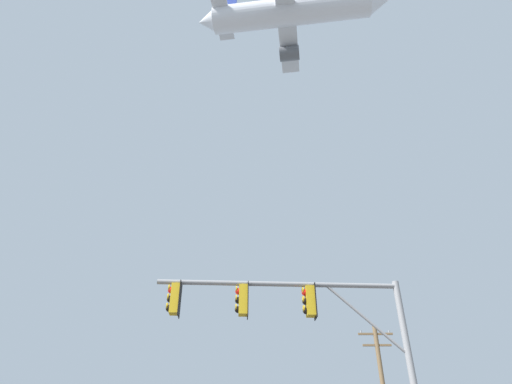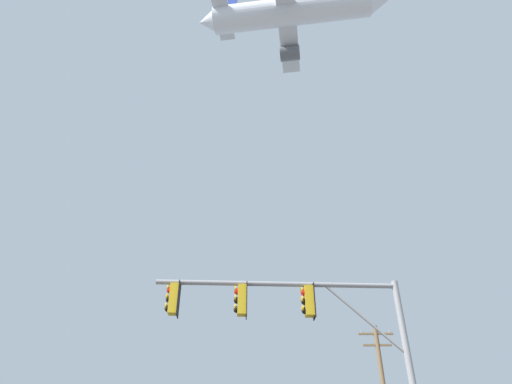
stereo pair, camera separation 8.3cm
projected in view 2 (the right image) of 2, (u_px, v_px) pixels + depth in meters
The scene contains 2 objects.
signal_pole_near at pixel (304, 324), 12.64m from camera, with size 7.44×0.75×6.23m.
airplane at pixel (291, 12), 59.73m from camera, with size 26.44×20.42×7.20m.
Camera 2 is at (0.48, -6.35, 1.29)m, focal length 30.39 mm.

